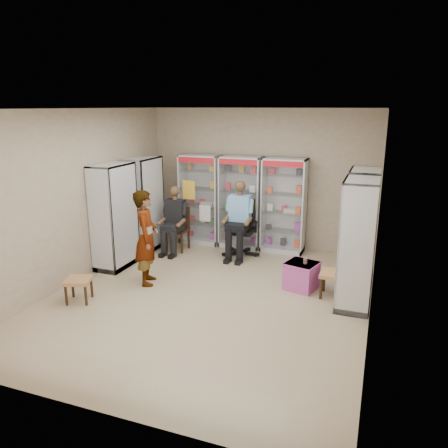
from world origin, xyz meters
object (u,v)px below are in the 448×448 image
(wooden_chair, at_px, (177,229))
(woven_stool_a, at_px, (333,284))
(cabinet_back_right, at_px, (284,206))
(office_chair, at_px, (241,228))
(woven_stool_b, at_px, (79,290))
(cabinet_left_near, at_px, (114,217))
(cabinet_back_left, at_px, (201,199))
(seated_shopkeeper, at_px, (240,221))
(cabinet_right_far, at_px, (361,226))
(cabinet_back_mid, at_px, (241,202))
(cabinet_right_near, at_px, (357,244))
(pink_trunk, at_px, (301,276))
(cabinet_left_far, at_px, (144,205))
(standing_man, at_px, (146,238))

(wooden_chair, relative_size, woven_stool_a, 2.22)
(cabinet_back_right, distance_m, wooden_chair, 2.33)
(office_chair, distance_m, woven_stool_b, 3.52)
(cabinet_left_near, distance_m, woven_stool_b, 1.80)
(cabinet_back_left, bearing_deg, seated_shopkeeper, -28.54)
(cabinet_back_right, xyz_separation_m, cabinet_right_far, (1.63, -1.13, 0.00))
(cabinet_left_near, height_order, seated_shopkeeper, cabinet_left_near)
(cabinet_back_right, bearing_deg, cabinet_back_mid, 180.00)
(cabinet_back_left, distance_m, office_chair, 1.33)
(cabinet_back_left, xyz_separation_m, cabinet_right_near, (3.53, -2.23, 0.00))
(wooden_chair, height_order, pink_trunk, wooden_chair)
(cabinet_right_far, bearing_deg, woven_stool_a, 159.82)
(cabinet_back_left, relative_size, pink_trunk, 4.08)
(seated_shopkeeper, bearing_deg, woven_stool_b, -121.78)
(cabinet_right_far, bearing_deg, woven_stool_b, 120.96)
(cabinet_left_far, bearing_deg, cabinet_back_right, 108.19)
(cabinet_back_left, height_order, cabinet_right_far, same)
(cabinet_right_far, distance_m, seated_shopkeeper, 2.46)
(cabinet_left_far, height_order, seated_shopkeeper, cabinet_left_far)
(cabinet_right_near, bearing_deg, cabinet_back_mid, 49.16)
(seated_shopkeeper, height_order, woven_stool_a, seated_shopkeeper)
(cabinet_right_near, distance_m, office_chair, 2.95)
(cabinet_back_left, distance_m, standing_man, 2.56)
(woven_stool_b, bearing_deg, office_chair, 60.34)
(standing_man, bearing_deg, wooden_chair, -13.04)
(cabinet_back_left, distance_m, woven_stool_a, 3.87)
(cabinet_back_mid, bearing_deg, standing_man, -109.24)
(cabinet_left_far, xyz_separation_m, wooden_chair, (0.68, 0.20, -0.53))
(cabinet_back_right, distance_m, cabinet_left_far, 2.98)
(cabinet_back_mid, height_order, cabinet_right_far, same)
(woven_stool_a, bearing_deg, wooden_chair, 159.39)
(cabinet_back_mid, bearing_deg, office_chair, -72.14)
(office_chair, bearing_deg, cabinet_left_near, -146.34)
(cabinet_right_far, height_order, pink_trunk, cabinet_right_far)
(woven_stool_b, bearing_deg, wooden_chair, 83.06)
(cabinet_left_near, xyz_separation_m, woven_stool_a, (4.13, 0.00, -0.79))
(cabinet_right_far, relative_size, cabinet_right_near, 1.00)
(woven_stool_a, bearing_deg, cabinet_left_far, 165.11)
(cabinet_back_mid, bearing_deg, cabinet_back_right, 0.00)
(wooden_chair, bearing_deg, standing_man, -80.43)
(cabinet_right_near, height_order, standing_man, cabinet_right_near)
(cabinet_back_mid, height_order, cabinet_right_near, same)
(cabinet_left_near, relative_size, woven_stool_a, 4.73)
(cabinet_back_right, relative_size, woven_stool_b, 5.16)
(standing_man, bearing_deg, cabinet_back_left, -21.31)
(office_chair, bearing_deg, cabinet_left_far, -171.70)
(cabinet_back_right, distance_m, woven_stool_a, 2.53)
(office_chair, relative_size, woven_stool_b, 3.04)
(cabinet_left_far, distance_m, cabinet_left_near, 1.10)
(cabinet_left_far, distance_m, seated_shopkeeper, 2.10)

